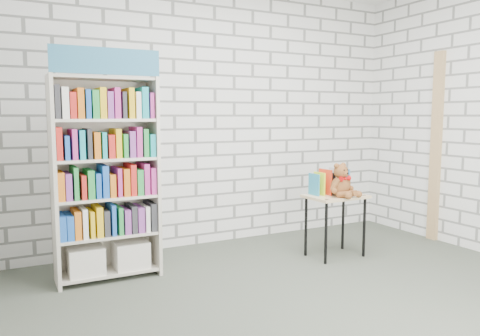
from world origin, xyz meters
name	(u,v)px	position (x,y,z in m)	size (l,w,h in m)	color
ground	(328,305)	(0.00, 0.00, 0.00)	(4.50, 4.50, 0.00)	#40473B
room_shell	(333,60)	(0.00, 0.00, 1.78)	(4.52, 4.02, 2.81)	silver
bookshelf	(106,177)	(-1.31, 1.36, 0.88)	(0.86, 0.34, 1.94)	beige
display_table	(335,204)	(0.83, 0.95, 0.53)	(0.59, 0.42, 0.62)	#D5B07F
table_books	(330,182)	(0.82, 1.04, 0.74)	(0.41, 0.19, 0.24)	teal
teddy_bear	(342,183)	(0.83, 0.86, 0.75)	(0.30, 0.29, 0.33)	brown
door_trim	(436,147)	(2.23, 0.95, 1.05)	(0.05, 0.12, 2.10)	tan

